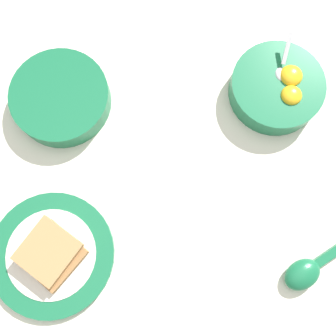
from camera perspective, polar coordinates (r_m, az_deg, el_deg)
ground_plane at (r=0.70m, az=-1.51°, el=-0.76°), size 3.00×3.00×0.00m
egg_bowl at (r=0.75m, az=15.51°, el=11.16°), size 0.17×0.17×0.07m
toast_plate at (r=0.71m, az=-16.49°, el=-11.94°), size 0.21×0.21×0.01m
toast_sandwich at (r=0.69m, az=-16.75°, el=-11.81°), size 0.13×0.12×0.03m
soup_spoon at (r=0.71m, az=19.85°, el=-13.67°), size 0.10×0.16×0.03m
congee_bowl at (r=0.74m, az=-15.30°, el=9.81°), size 0.18×0.18×0.04m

